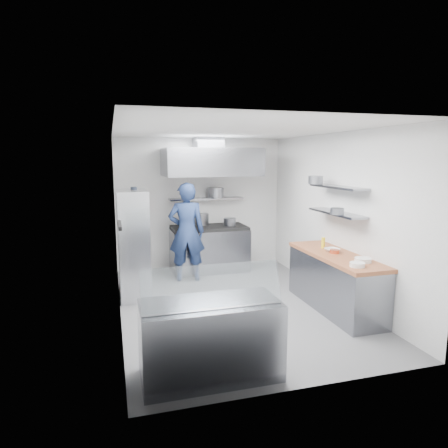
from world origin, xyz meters
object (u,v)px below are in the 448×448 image
object	(u,v)px
wire_rack	(134,244)
chef	(187,232)
gas_range	(209,250)
display_case	(210,340)

from	to	relation	value
wire_rack	chef	bearing A→B (deg)	33.12
chef	wire_rack	xyz separation A→B (m)	(-1.05, -0.68, -0.04)
chef	gas_range	bearing A→B (deg)	-127.64
gas_range	wire_rack	world-z (taller)	wire_rack
gas_range	wire_rack	xyz separation A→B (m)	(-1.63, -1.22, 0.48)
gas_range	chef	distance (m)	0.95
gas_range	wire_rack	size ratio (longest dim) A/B	0.86
chef	display_case	world-z (taller)	chef
gas_range	display_case	world-z (taller)	gas_range
gas_range	wire_rack	distance (m)	2.09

